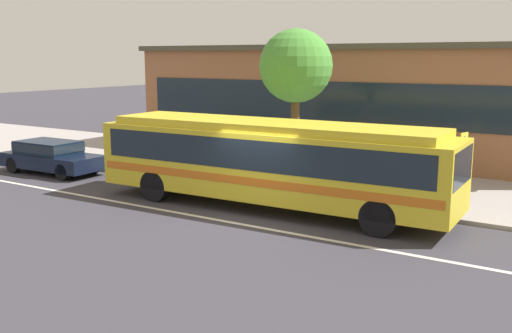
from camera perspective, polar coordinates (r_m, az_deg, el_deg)
ground_plane at (r=16.96m, az=0.15°, el=-5.04°), size 120.00×120.00×0.00m
sidewalk_slab at (r=22.56m, az=8.95°, el=-1.05°), size 60.00×8.00×0.12m
lane_stripe_center at (r=16.31m, az=-1.36°, el=-5.67°), size 56.00×0.16×0.01m
transit_bus at (r=17.71m, az=1.38°, el=0.81°), size 11.38×2.85×2.67m
sedan_behind_bus at (r=24.71m, az=-19.39°, el=1.05°), size 4.38×1.87×1.29m
pedestrian_waiting_near_sign at (r=22.27m, az=-6.07°, el=1.73°), size 0.45×0.45×1.76m
pedestrian_walking_along_curb at (r=18.82m, az=14.42°, el=-0.19°), size 0.42×0.42×1.76m
bus_stop_sign at (r=17.78m, az=19.51°, el=0.47°), size 0.13×0.44×2.34m
street_tree_near_stop at (r=21.41m, az=3.91°, el=9.67°), size 2.66×2.66×5.48m
station_building at (r=28.91m, az=10.49°, el=6.48°), size 20.93×8.82×5.12m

